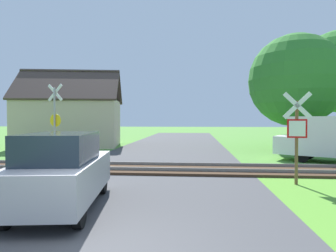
{
  "coord_description": "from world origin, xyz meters",
  "views": [
    {
      "loc": [
        1.69,
        -4.13,
        2.1
      ],
      "look_at": [
        0.5,
        9.11,
        1.8
      ],
      "focal_mm": 32.0,
      "sensor_mm": 36.0,
      "label": 1
    }
  ],
  "objects": [
    {
      "name": "crossing_sign_far",
      "position": [
        -5.23,
        10.13,
        2.17
      ],
      "size": [
        0.86,
        0.24,
        3.86
      ],
      "rotation": [
        0.0,
        0.0,
        -0.24
      ],
      "color": "#9E9EA5",
      "rests_on": "ground"
    },
    {
      "name": "stop_sign_near",
      "position": [
        4.94,
        5.73,
        1.69
      ],
      "size": [
        0.87,
        0.19,
        2.98
      ],
      "rotation": [
        0.0,
        0.0,
        3.0
      ],
      "color": "brown",
      "rests_on": "ground"
    },
    {
      "name": "parked_car",
      "position": [
        -1.4,
        2.59,
        0.89
      ],
      "size": [
        2.19,
        4.19,
        1.78
      ],
      "rotation": [
        0.0,
        0.0,
        0.14
      ],
      "color": "#99999E",
      "rests_on": "ground"
    },
    {
      "name": "mail_truck",
      "position": [
        8.36,
        10.9,
        1.24
      ],
      "size": [
        5.16,
        4.08,
        2.24
      ],
      "rotation": [
        0.0,
        0.0,
        1.04
      ],
      "color": "white",
      "rests_on": "ground"
    },
    {
      "name": "road_asphalt",
      "position": [
        0.0,
        2.0,
        0.0
      ],
      "size": [
        7.81,
        80.0,
        0.01
      ],
      "primitive_type": "cube",
      "color": "#424244",
      "rests_on": "ground"
    },
    {
      "name": "rail_track",
      "position": [
        0.0,
        8.11,
        0.06
      ],
      "size": [
        60.0,
        2.6,
        0.22
      ],
      "color": "#422D1E",
      "rests_on": "ground"
    },
    {
      "name": "tree_right",
      "position": [
        8.46,
        16.8,
        4.72
      ],
      "size": [
        6.22,
        6.22,
        7.84
      ],
      "color": "#513823",
      "rests_on": "ground"
    },
    {
      "name": "house",
      "position": [
        -8.0,
        18.55,
        1.98
      ],
      "size": [
        8.49,
        7.14,
        5.99
      ],
      "rotation": [
        0.0,
        0.0,
        0.17
      ],
      "color": "#C6B293",
      "rests_on": "ground"
    }
  ]
}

